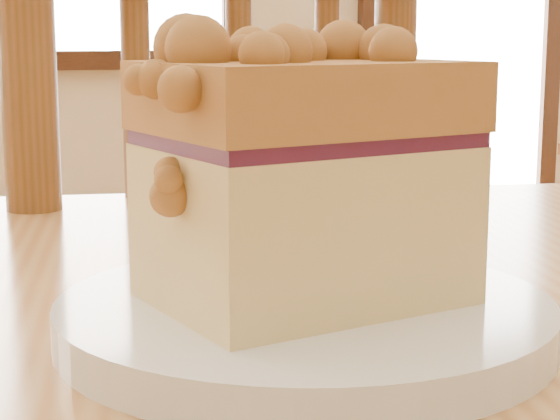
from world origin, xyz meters
name	(u,v)px	position (x,y,z in m)	size (l,w,h in m)	color
cafe_chair_main	(143,417)	(0.09, 0.71, 0.50)	(0.58, 0.58, 0.99)	brown
plate	(305,320)	(0.05, 0.17, 0.76)	(0.20, 0.20, 0.02)	white
cake_slice	(301,167)	(0.05, 0.17, 0.82)	(0.14, 0.11, 0.11)	#E8CE83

